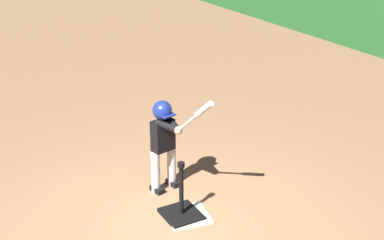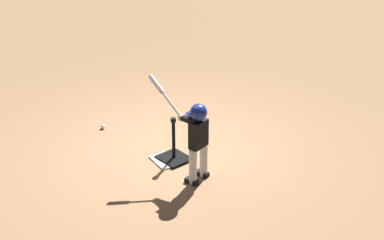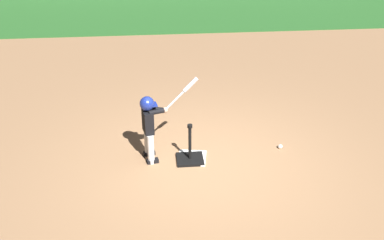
% 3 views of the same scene
% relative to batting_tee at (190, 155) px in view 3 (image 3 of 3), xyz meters
% --- Properties ---
extents(ground_plane, '(90.00, 90.00, 0.00)m').
position_rel_batting_tee_xyz_m(ground_plane, '(0.26, -0.18, -0.09)').
color(ground_plane, '#99704C').
extents(grass_outfield_strip, '(56.00, 5.48, 0.02)m').
position_rel_batting_tee_xyz_m(grass_outfield_strip, '(0.26, 9.24, -0.08)').
color(grass_outfield_strip, '#286026').
rests_on(grass_outfield_strip, ground_plane).
extents(home_plate, '(0.51, 0.51, 0.02)m').
position_rel_batting_tee_xyz_m(home_plate, '(0.04, 0.05, -0.08)').
color(home_plate, white).
rests_on(home_plate, ground_plane).
extents(batting_tee, '(0.42, 0.38, 0.64)m').
position_rel_batting_tee_xyz_m(batting_tee, '(0.00, 0.00, 0.00)').
color(batting_tee, black).
rests_on(batting_tee, ground_plane).
extents(batter_child, '(0.90, 0.38, 1.31)m').
position_rel_batting_tee_xyz_m(batter_child, '(-0.59, 0.11, 0.61)').
color(batter_child, silver).
rests_on(batter_child, ground_plane).
extents(baseball, '(0.07, 0.07, 0.07)m').
position_rel_batting_tee_xyz_m(baseball, '(1.51, 0.22, -0.05)').
color(baseball, white).
rests_on(baseball, ground_plane).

